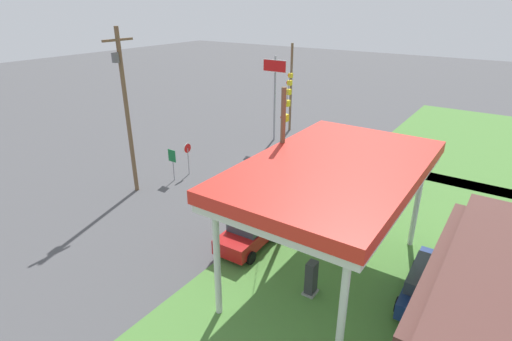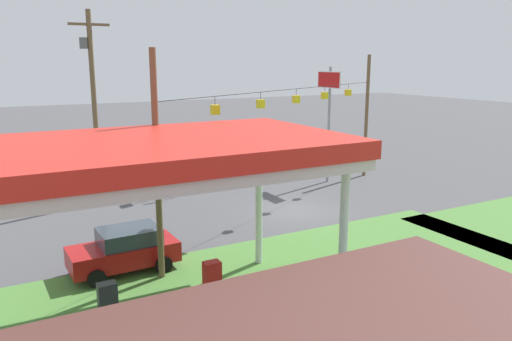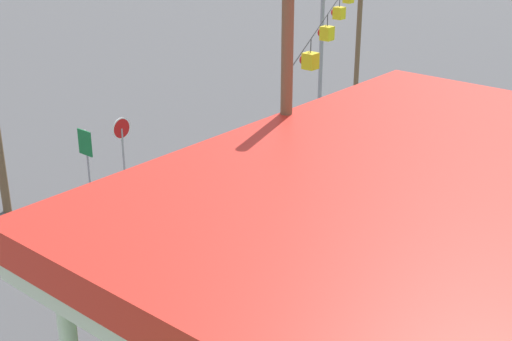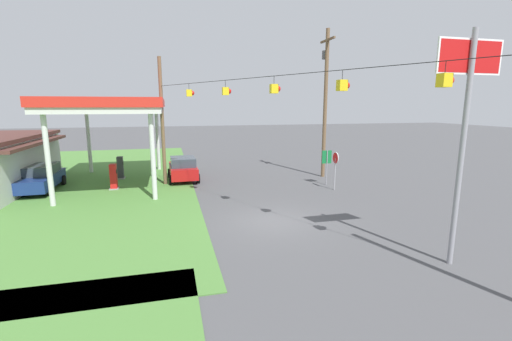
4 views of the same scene
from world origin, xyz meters
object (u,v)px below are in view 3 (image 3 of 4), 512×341
Objects in this scene: car_at_pumps_front at (211,321)px; route_sign at (86,149)px; gas_station_canopy at (401,194)px; stop_sign_roadside at (122,136)px.

car_at_pumps_front is 1.74× the size of route_sign.
gas_station_canopy is at bearing 88.86° from car_at_pumps_front.
stop_sign_roadside is at bearing -121.29° from car_at_pumps_front.
gas_station_canopy is 6.35m from car_at_pumps_front.
gas_station_canopy is 4.70× the size of route_sign.
route_sign is at bearing -105.10° from gas_station_canopy.
stop_sign_roadside is at bearing 175.19° from route_sign.
stop_sign_roadside is (-5.30, -13.96, -3.55)m from gas_station_canopy.
car_at_pumps_front is at bearing -119.50° from stop_sign_roadside.
gas_station_canopy is 4.51× the size of stop_sign_roadside.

